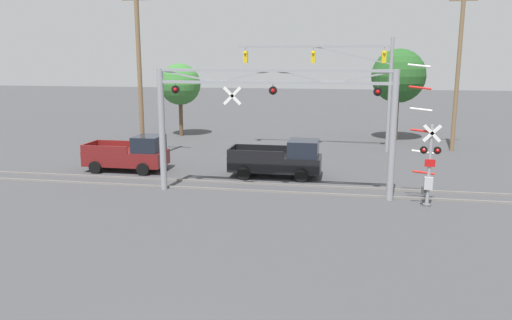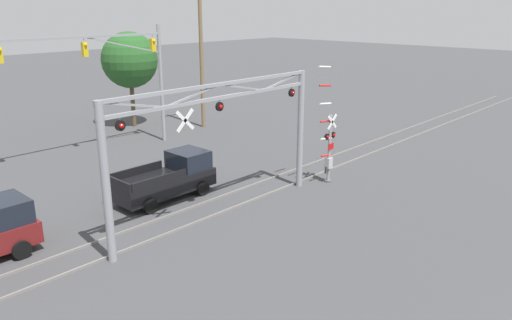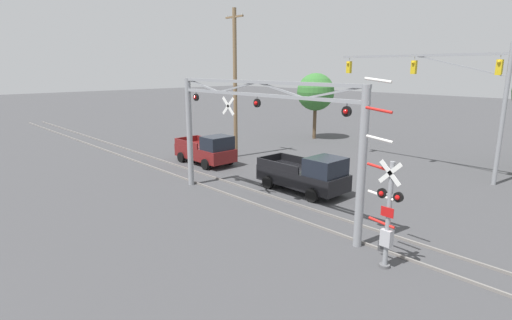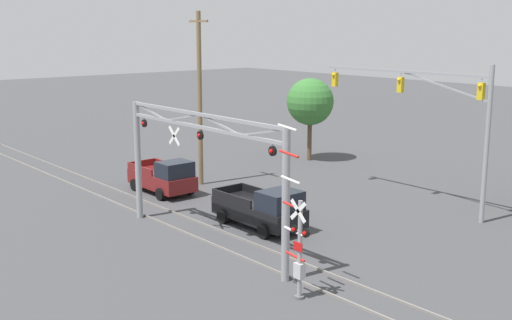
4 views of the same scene
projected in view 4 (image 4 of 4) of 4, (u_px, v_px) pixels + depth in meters
rail_track_near at (207, 242)px, 28.77m from camera, size 80.00×0.08×0.10m
rail_track_far at (232, 236)px, 29.68m from camera, size 80.00×0.08×0.10m
crossing_gantry at (201, 161)px, 27.84m from camera, size 11.21×0.31×5.92m
crossing_signal_mast at (298, 245)px, 22.57m from camera, size 1.61×0.35×6.18m
traffic_signal_span at (443, 110)px, 32.66m from camera, size 10.68×0.39×7.79m
pickup_truck_lead at (263, 209)px, 30.76m from camera, size 4.97×2.25×2.07m
pickup_truck_following at (164, 177)px, 37.25m from camera, size 4.60×2.25×2.07m
utility_pole_left at (200, 97)px, 38.59m from camera, size 1.80×0.28×10.47m
background_tree_beyond_span at (310, 102)px, 46.05m from camera, size 3.39×3.39×5.98m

